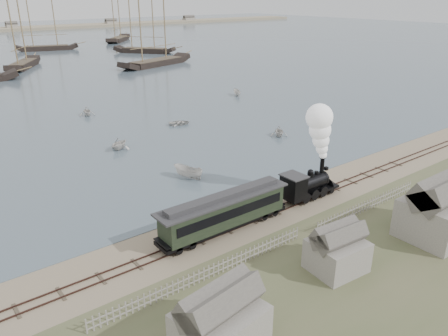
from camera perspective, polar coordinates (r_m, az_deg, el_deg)
ground at (r=42.01m, az=-0.27°, el=-6.58°), size 600.00×600.00×0.00m
rail_track at (r=40.62m, az=1.45°, el=-7.59°), size 120.00×1.80×0.16m
picket_fence_west at (r=33.98m, az=-1.91°, el=-14.25°), size 19.00×0.10×1.20m
picket_fence_east at (r=45.76m, az=18.27°, el=-5.26°), size 15.00×0.10×1.20m
shed_mid at (r=36.00m, az=14.32°, el=-12.69°), size 4.00×3.50×3.60m
shed_right at (r=43.43m, az=25.67°, el=-7.95°), size 6.00×5.00×5.10m
locomotive at (r=45.84m, az=12.19°, el=1.42°), size 7.61×2.84×9.48m
passenger_coach at (r=38.98m, az=0.03°, el=-5.59°), size 13.23×2.55×3.21m
beached_dinghy at (r=41.04m, az=-1.66°, el=-6.70°), size 4.05×4.55×0.78m
rowboat_1 at (r=61.42m, az=-13.55°, el=3.17°), size 4.15×4.32×1.75m
rowboat_2 at (r=50.52m, az=-4.73°, el=-0.55°), size 4.07×2.89×1.47m
rowboat_3 at (r=71.69m, az=-5.83°, el=5.92°), size 3.48×4.11×0.72m
rowboat_4 at (r=65.89m, az=7.21°, el=4.80°), size 3.91×3.80×1.57m
rowboat_5 at (r=92.34m, az=1.71°, el=9.80°), size 3.40×2.47×1.23m
rowboat_7 at (r=80.42m, az=-17.48°, el=7.12°), size 3.59×3.27×1.62m
schooner_3 at (r=139.60m, az=-25.33°, el=15.83°), size 14.81×20.40×20.00m
schooner_4 at (r=132.88m, az=-9.10°, el=17.35°), size 26.53×13.50×20.00m
schooner_5 at (r=162.98m, az=-10.57°, el=18.06°), size 17.98×20.52×20.00m
schooner_8 at (r=180.38m, az=-22.52°, el=17.19°), size 22.51×10.49×20.00m
schooner_9 at (r=205.87m, az=-13.85°, el=18.55°), size 19.42×21.75×20.00m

